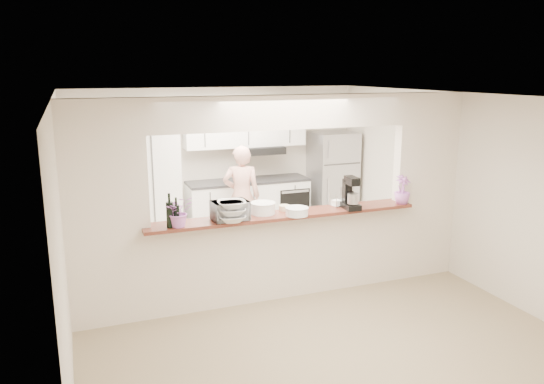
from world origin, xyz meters
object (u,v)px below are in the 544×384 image
stand_mixer (351,194)px  person (242,197)px  toaster_oven (230,211)px  refrigerator (332,179)px

stand_mixer → person: 2.34m
stand_mixer → toaster_oven: bearing=178.7°
toaster_oven → stand_mixer: bearing=-6.5°
toaster_oven → refrigerator: bearing=39.8°
stand_mixer → refrigerator: bearing=66.7°
toaster_oven → person: person is taller
stand_mixer → person: bearing=108.5°
person → refrigerator: bearing=-143.7°
toaster_oven → stand_mixer: stand_mixer is taller
refrigerator → person: 2.02m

